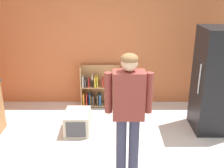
% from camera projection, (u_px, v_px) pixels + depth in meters
% --- Properties ---
extents(back_wall, '(5.20, 0.06, 2.70)m').
position_uv_depth(back_wall, '(113.00, 40.00, 5.45)').
color(back_wall, '#C0653A').
rests_on(back_wall, ground).
extents(refrigerator, '(0.73, 0.68, 1.78)m').
position_uv_depth(refrigerator, '(218.00, 81.00, 4.53)').
color(refrigerator, black).
rests_on(refrigerator, ground).
extents(bookshelf, '(0.80, 0.28, 0.85)m').
position_uv_depth(bookshelf, '(99.00, 89.00, 5.62)').
color(bookshelf, tan).
rests_on(bookshelf, ground).
extents(standing_person, '(0.57, 0.22, 1.69)m').
position_uv_depth(standing_person, '(129.00, 108.00, 3.27)').
color(standing_person, '#383951').
rests_on(standing_person, ground).
extents(pet_carrier, '(0.42, 0.55, 0.36)m').
position_uv_depth(pet_carrier, '(78.00, 122.00, 4.68)').
color(pet_carrier, beige).
rests_on(pet_carrier, ground).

